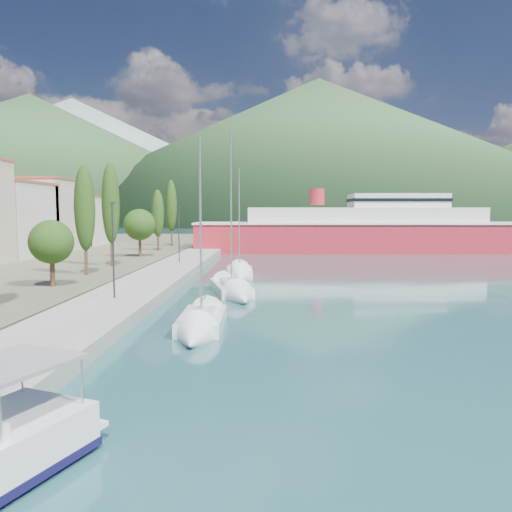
{
  "coord_description": "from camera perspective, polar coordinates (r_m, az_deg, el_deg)",
  "views": [
    {
      "loc": [
        0.89,
        -16.95,
        6.22
      ],
      "look_at": [
        0.0,
        14.0,
        3.5
      ],
      "focal_mm": 35.0,
      "sensor_mm": 36.0,
      "label": 1
    }
  ],
  "objects": [
    {
      "name": "lamp_posts",
      "position": [
        32.29,
        -16.19,
        1.03
      ],
      "size": [
        0.15,
        46.86,
        6.06
      ],
      "color": "#2D2D33",
      "rests_on": "quay"
    },
    {
      "name": "tree_row",
      "position": [
        53.08,
        -16.21,
        4.36
      ],
      "size": [
        3.89,
        65.17,
        10.83
      ],
      "color": "#47301E",
      "rests_on": "land_strip"
    },
    {
      "name": "ground",
      "position": [
        137.1,
        1.28,
        2.42
      ],
      "size": [
        1400.0,
        1400.0,
        0.0
      ],
      "primitive_type": "plane",
      "color": "#225055"
    },
    {
      "name": "quay",
      "position": [
        44.46,
        -11.23,
        -2.6
      ],
      "size": [
        5.0,
        88.0,
        0.8
      ],
      "primitive_type": "cube",
      "color": "gray",
      "rests_on": "ground"
    },
    {
      "name": "sailboat_mid",
      "position": [
        36.71,
        -2.33,
        -4.24
      ],
      "size": [
        4.63,
        9.49,
        13.21
      ],
      "color": "silver",
      "rests_on": "ground"
    },
    {
      "name": "sailboat_far",
      "position": [
        47.15,
        -1.9,
        -2.17
      ],
      "size": [
        2.97,
        7.88,
        11.37
      ],
      "color": "silver",
      "rests_on": "ground"
    },
    {
      "name": "sailboat_near",
      "position": [
        25.68,
        -6.65,
        -8.34
      ],
      "size": [
        2.45,
        7.76,
        11.08
      ],
      "color": "silver",
      "rests_on": "ground"
    },
    {
      "name": "hills_near",
      "position": [
        403.68,
        15.86,
        10.95
      ],
      "size": [
        1010.0,
        520.0,
        115.0
      ],
      "color": "#2D4E29",
      "rests_on": "ground"
    },
    {
      "name": "hills_far",
      "position": [
        654.31,
        14.06,
        11.12
      ],
      "size": [
        1480.0,
        900.0,
        180.0
      ],
      "color": "gray",
      "rests_on": "ground"
    },
    {
      "name": "ferry",
      "position": [
        80.72,
        12.22,
        2.75
      ],
      "size": [
        52.71,
        12.16,
        10.43
      ],
      "color": "#B3212D",
      "rests_on": "ground"
    }
  ]
}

